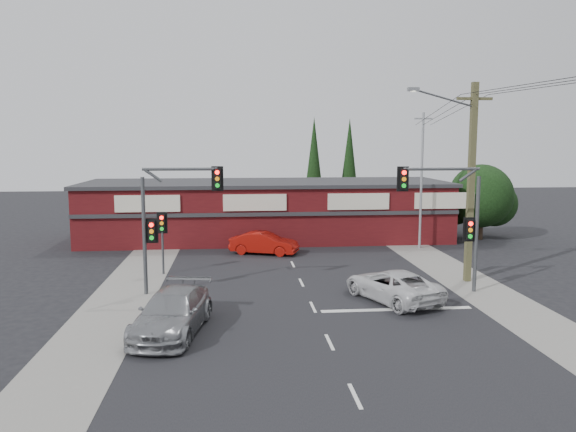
{
  "coord_description": "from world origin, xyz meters",
  "views": [
    {
      "loc": [
        -3.27,
        -24.1,
        7.08
      ],
      "look_at": [
        -0.72,
        3.0,
        3.49
      ],
      "focal_mm": 35.0,
      "sensor_mm": 36.0,
      "label": 1
    }
  ],
  "objects": [
    {
      "name": "power_lines",
      "position": [
        8.47,
        -2.47,
        9.04
      ],
      "size": [
        2.01,
        29.0,
        1.22
      ],
      "color": "black",
      "rests_on": "ground"
    },
    {
      "name": "lane_dashes",
      "position": [
        0.0,
        7.75,
        0.01
      ],
      "size": [
        0.12,
        53.1,
        0.01
      ],
      "color": "silver",
      "rests_on": "ground"
    },
    {
      "name": "conifer_far",
      "position": [
        7.0,
        26.0,
        5.48
      ],
      "size": [
        1.8,
        1.8,
        9.25
      ],
      "color": "#2D2116",
      "rests_on": "ground"
    },
    {
      "name": "shop_building",
      "position": [
        -0.99,
        16.99,
        2.13
      ],
      "size": [
        27.3,
        8.4,
        4.22
      ],
      "color": "#470E11",
      "rests_on": "ground"
    },
    {
      "name": "white_suv",
      "position": [
        3.7,
        -0.1,
        0.7
      ],
      "size": [
        4.09,
        5.56,
        1.4
      ],
      "primitive_type": "imported",
      "rotation": [
        0.0,
        0.0,
        3.54
      ],
      "color": "silver",
      "rests_on": "ground"
    },
    {
      "name": "steel_pole",
      "position": [
        9.0,
        12.0,
        4.7
      ],
      "size": [
        1.2,
        0.16,
        9.0
      ],
      "color": "gray",
      "rests_on": "ground"
    },
    {
      "name": "pedestal_signal",
      "position": [
        -7.2,
        6.01,
        2.41
      ],
      "size": [
        0.55,
        0.27,
        3.38
      ],
      "color": "#47494C",
      "rests_on": "ground"
    },
    {
      "name": "traffic_mast_right",
      "position": [
        6.86,
        1.0,
        3.95
      ],
      "size": [
        3.96,
        0.27,
        5.97
      ],
      "color": "#47494C",
      "rests_on": "ground"
    },
    {
      "name": "ground",
      "position": [
        0.0,
        0.0,
        0.0
      ],
      "size": [
        120.0,
        120.0,
        0.0
      ],
      "primitive_type": "plane",
      "color": "black",
      "rests_on": "ground"
    },
    {
      "name": "silver_suv",
      "position": [
        -5.67,
        -3.56,
        0.78
      ],
      "size": [
        3.1,
        5.7,
        1.57
      ],
      "primitive_type": "imported",
      "rotation": [
        0.0,
        0.0,
        -0.17
      ],
      "color": "gray",
      "rests_on": "ground"
    },
    {
      "name": "utility_pole",
      "position": [
        8.36,
        2.99,
        5.4
      ],
      "size": [
        4.38,
        0.59,
        10.0
      ],
      "color": "brown",
      "rests_on": "ground"
    },
    {
      "name": "stop_line",
      "position": [
        3.5,
        -1.5,
        0.01
      ],
      "size": [
        6.5,
        0.35,
        0.01
      ],
      "primitive_type": "cube",
      "color": "silver",
      "rests_on": "ground"
    },
    {
      "name": "road_strip",
      "position": [
        0.0,
        5.0,
        0.01
      ],
      "size": [
        14.0,
        70.0,
        0.01
      ],
      "primitive_type": "cube",
      "color": "black",
      "rests_on": "ground"
    },
    {
      "name": "traffic_mast_left",
      "position": [
        -6.43,
        2.0,
        3.93
      ],
      "size": [
        3.77,
        0.27,
        5.97
      ],
      "color": "#47494C",
      "rests_on": "ground"
    },
    {
      "name": "conifer_near",
      "position": [
        3.5,
        24.0,
        5.48
      ],
      "size": [
        1.8,
        1.8,
        9.25
      ],
      "color": "#2D2116",
      "rests_on": "ground"
    },
    {
      "name": "tree_cluster",
      "position": [
        14.69,
        15.44,
        2.9
      ],
      "size": [
        5.9,
        5.1,
        5.5
      ],
      "color": "#2D2116",
      "rests_on": "ground"
    },
    {
      "name": "red_sedan",
      "position": [
        -1.5,
        11.0,
        0.71
      ],
      "size": [
        4.55,
        2.85,
        1.42
      ],
      "primitive_type": "imported",
      "rotation": [
        0.0,
        0.0,
        1.23
      ],
      "color": "#9A1009",
      "rests_on": "ground"
    },
    {
      "name": "verge_left",
      "position": [
        -8.5,
        5.0,
        0.01
      ],
      "size": [
        3.0,
        70.0,
        0.02
      ],
      "primitive_type": "cube",
      "color": "gray",
      "rests_on": "ground"
    },
    {
      "name": "verge_right",
      "position": [
        8.5,
        5.0,
        0.01
      ],
      "size": [
        3.0,
        70.0,
        0.02
      ],
      "primitive_type": "cube",
      "color": "gray",
      "rests_on": "ground"
    }
  ]
}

